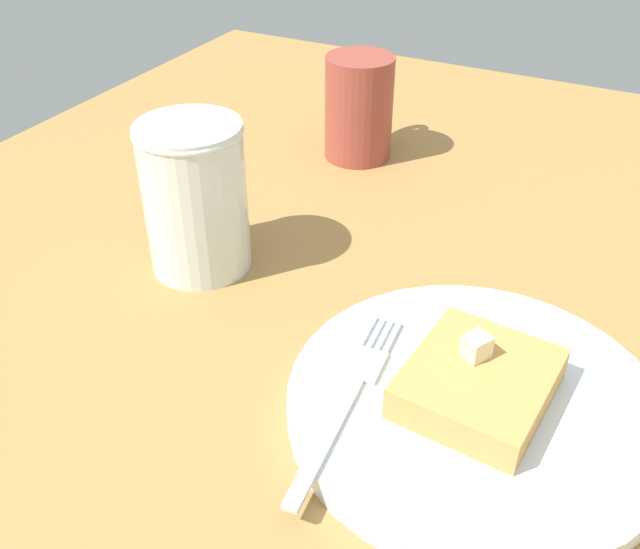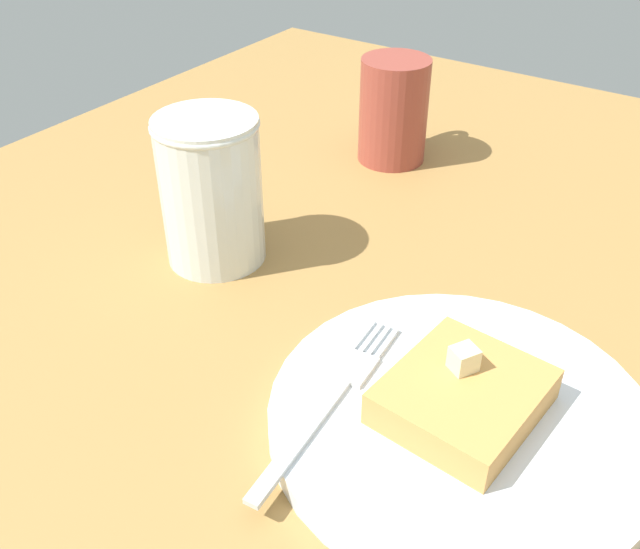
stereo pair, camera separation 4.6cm
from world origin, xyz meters
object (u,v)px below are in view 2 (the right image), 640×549
coffee_mug (395,110)px  plate (460,417)px  fork (336,392)px  syrup_jar (212,198)px

coffee_mug → plate: bearing=-144.3°
plate → fork: 7.32cm
fork → coffee_mug: 35.01cm
fork → plate: bearing=-66.0°
syrup_jar → coffee_mug: 23.24cm
fork → coffee_mug: coffee_mug is taller
plate → syrup_jar: syrup_jar is taller
fork → coffee_mug: size_ratio=1.62×
fork → coffee_mug: bearing=23.9°
plate → coffee_mug: (28.88, 20.78, 4.22)cm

